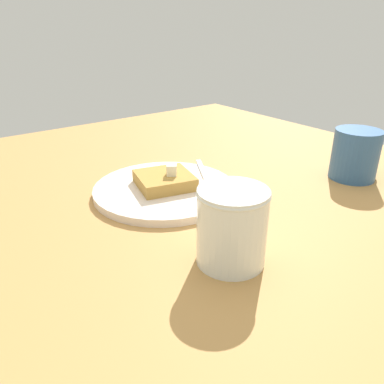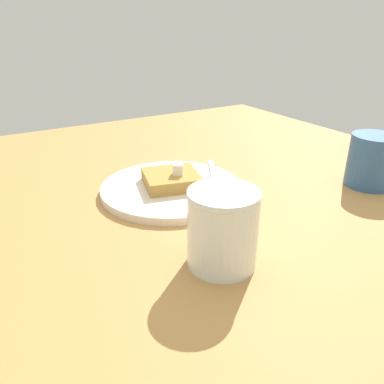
% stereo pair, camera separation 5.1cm
% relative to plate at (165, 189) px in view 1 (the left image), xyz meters
% --- Properties ---
extents(table_surface, '(1.17, 1.17, 0.03)m').
position_rel_plate_xyz_m(table_surface, '(-0.04, -0.08, -0.02)').
color(table_surface, '#B08044').
rests_on(table_surface, ground).
extents(plate, '(0.23, 0.23, 0.01)m').
position_rel_plate_xyz_m(plate, '(0.00, 0.00, 0.00)').
color(plate, silver).
rests_on(plate, table_surface).
extents(toast_slice_center, '(0.10, 0.10, 0.02)m').
position_rel_plate_xyz_m(toast_slice_center, '(0.00, 0.00, 0.02)').
color(toast_slice_center, '#B1843C').
rests_on(toast_slice_center, plate).
extents(butter_pat_primary, '(0.02, 0.02, 0.02)m').
position_rel_plate_xyz_m(butter_pat_primary, '(0.01, -0.01, 0.03)').
color(butter_pat_primary, '#F4EBC9').
rests_on(butter_pat_primary, toast_slice_center).
extents(fork, '(0.09, 0.15, 0.00)m').
position_rel_plate_xyz_m(fork, '(0.07, -0.02, 0.01)').
color(fork, silver).
rests_on(fork, plate).
extents(syrup_jar, '(0.08, 0.08, 0.09)m').
position_rel_plate_xyz_m(syrup_jar, '(-0.05, -0.21, 0.03)').
color(syrup_jar, '#461D0D').
rests_on(syrup_jar, table_surface).
extents(coffee_mug, '(0.11, 0.08, 0.09)m').
position_rel_plate_xyz_m(coffee_mug, '(0.30, -0.15, 0.04)').
color(coffee_mug, '#2F598D').
rests_on(coffee_mug, table_surface).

